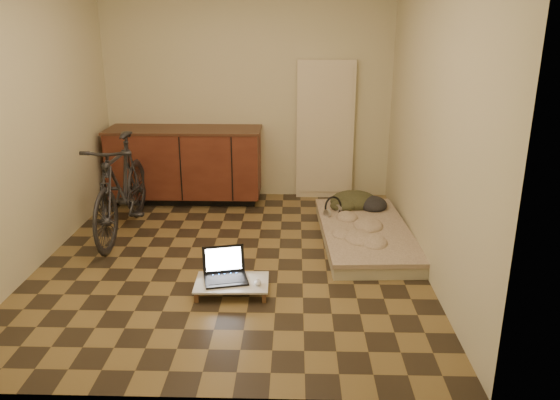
{
  "coord_description": "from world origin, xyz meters",
  "views": [
    {
      "loc": [
        0.58,
        -4.71,
        2.15
      ],
      "look_at": [
        0.45,
        0.11,
        0.55
      ],
      "focal_mm": 35.0,
      "sensor_mm": 36.0,
      "label": 1
    }
  ],
  "objects_px": {
    "futon": "(365,234)",
    "lap_desk": "(232,283)",
    "laptop": "(225,273)",
    "bicycle": "(121,182)"
  },
  "relations": [
    {
      "from": "futon",
      "to": "bicycle",
      "type": "bearing_deg",
      "value": 174.33
    },
    {
      "from": "futon",
      "to": "lap_desk",
      "type": "bearing_deg",
      "value": -139.88
    },
    {
      "from": "laptop",
      "to": "bicycle",
      "type": "bearing_deg",
      "value": 121.42
    },
    {
      "from": "bicycle",
      "to": "laptop",
      "type": "bearing_deg",
      "value": -44.94
    },
    {
      "from": "futon",
      "to": "laptop",
      "type": "bearing_deg",
      "value": -142.86
    },
    {
      "from": "lap_desk",
      "to": "laptop",
      "type": "height_order",
      "value": "laptop"
    },
    {
      "from": "laptop",
      "to": "futon",
      "type": "bearing_deg",
      "value": 26.27
    },
    {
      "from": "bicycle",
      "to": "futon",
      "type": "distance_m",
      "value": 2.55
    },
    {
      "from": "futon",
      "to": "lap_desk",
      "type": "distance_m",
      "value": 1.68
    },
    {
      "from": "bicycle",
      "to": "lap_desk",
      "type": "xyz_separation_m",
      "value": [
        1.27,
        -1.27,
        -0.48
      ]
    }
  ]
}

